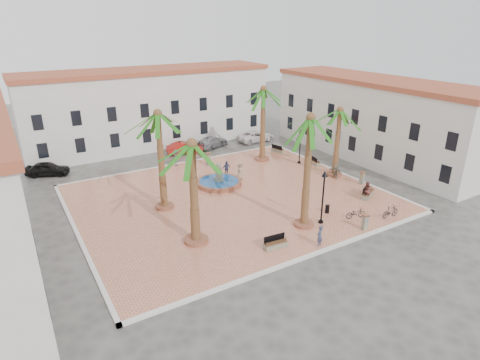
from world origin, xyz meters
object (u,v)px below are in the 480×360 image
Objects in this scene: palm_nw at (158,124)px; car_black at (48,169)px; lamppost_e at (300,140)px; car_red at (184,148)px; palm_ne at (263,97)px; bollard_e at (362,178)px; lamppost_s at (324,188)px; car_white at (256,136)px; palm_sw at (192,157)px; bench_se at (368,194)px; pedestrian_east at (336,171)px; bench_s at (276,244)px; bench_e at (315,162)px; palm_s at (310,130)px; bollard_n at (209,159)px; pedestrian_north at (176,158)px; fountain at (219,182)px; bicycle_b at (390,212)px; pedestrian_fountain_b at (226,168)px; cyclist_a at (320,236)px; bicycle_a at (356,213)px; pedestrian_fountain_a at (240,171)px; car_silver at (212,142)px; cyclist_b at (367,191)px; bench_ne at (278,150)px; palm_e at (340,118)px; litter_bin at (327,209)px; bollard_se at (365,222)px.

car_black is (-7.32, 13.75, -6.59)m from palm_nw.
lamppost_e reaches higher than car_red.
palm_ne is 6.70× the size of bollard_e.
lamppost_s is 1.01× the size of car_red.
car_black reaches higher than car_white.
palm_sw reaches higher than bench_se.
pedestrian_east is at bearing 53.97° from bench_se.
bench_s is 12.43m from bench_se.
bench_se is 9.42m from bench_e.
palm_s reaches higher than bollard_n.
pedestrian_north is at bearing 160.53° from palm_ne.
palm_ne is at bearing 72.82° from lamppost_s.
palm_ne is at bearing 27.70° from fountain.
palm_sw reaches higher than pedestrian_north.
fountain is 10.92m from lamppost_e.
bicycle_b is (8.46, -13.15, 0.21)m from fountain.
pedestrian_fountain_b is at bearing 51.14° from palm_sw.
cyclist_a is (-11.20, -13.35, 0.54)m from bench_e.
cyclist_a is 0.88× the size of pedestrian_north.
pedestrian_north is at bearing 154.01° from car_red.
pedestrian_fountain_b is (1.15, 15.23, -0.00)m from cyclist_a.
cyclist_a is at bearing 123.63° from bicycle_a.
pedestrian_fountain_a is 1.14× the size of pedestrian_east.
bench_se is at bearing 169.03° from car_silver.
car_silver is at bearing -103.58° from cyclist_b.
car_silver is at bearing 59.76° from palm_sw.
bench_ne is 0.97× the size of pedestrian_north.
palm_e is (11.32, -3.82, 5.63)m from fountain.
cyclist_a reaches higher than car_red.
bench_ne is 0.37× the size of car_silver.
bollard_n is at bearing 89.97° from palm_s.
palm_sw is at bearing 165.81° from lamppost_s.
lamppost_e is 12.63m from litter_bin.
bollard_n is 15.72m from litter_bin.
bench_se is at bearing 173.02° from car_white.
car_black is at bearing 130.39° from litter_bin.
pedestrian_fountain_b is (-0.68, 1.51, -0.09)m from pedestrian_fountain_a.
pedestrian_fountain_b reaches higher than litter_bin.
bollard_n is 16.54m from car_black.
lamppost_s reaches higher than pedestrian_fountain_a.
palm_e is at bearing -108.30° from pedestrian_north.
bollard_se is at bearing -69.16° from fountain.
car_red is at bearing 90.84° from palm_s.
pedestrian_east reaches higher than bench_s.
lamppost_s is at bearing -14.59° from palm_s.
bicycle_b is 0.40× the size of car_red.
palm_e is 14.37m from bollard_n.
palm_e reaches higher than pedestrian_fountain_b.
lamppost_s is at bearing 165.37° from bench_se.
palm_nw is at bearing 144.66° from litter_bin.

